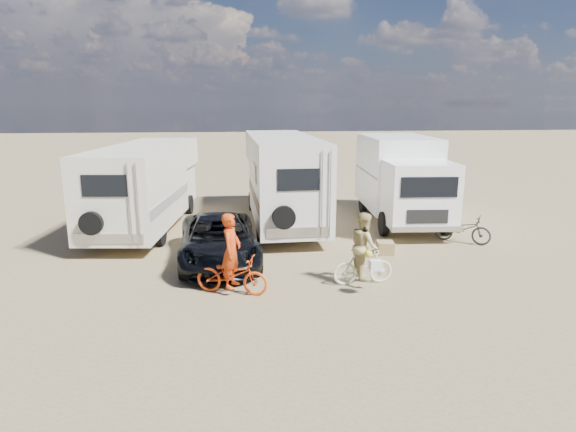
{
  "coord_description": "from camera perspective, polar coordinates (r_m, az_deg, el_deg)",
  "views": [
    {
      "loc": [
        -2.08,
        -11.01,
        4.55
      ],
      "look_at": [
        -0.52,
        2.86,
        1.3
      ],
      "focal_mm": 30.18,
      "sensor_mm": 36.0,
      "label": 1
    }
  ],
  "objects": [
    {
      "name": "ground",
      "position": [
        12.1,
        4.0,
        -9.03
      ],
      "size": [
        140.0,
        140.0,
        0.0
      ],
      "primitive_type": "plane",
      "color": "#8E7A55",
      "rests_on": "ground"
    },
    {
      "name": "dark_suv",
      "position": [
        14.31,
        -8.16,
        -2.76
      ],
      "size": [
        2.49,
        4.94,
        1.34
      ],
      "primitive_type": "imported",
      "rotation": [
        0.0,
        0.0,
        0.06
      ],
      "color": "black",
      "rests_on": "ground"
    },
    {
      "name": "bike_man",
      "position": [
        11.96,
        -6.62,
        -6.91
      ],
      "size": [
        1.91,
        1.19,
        0.95
      ],
      "primitive_type": "imported",
      "rotation": [
        0.0,
        0.0,
        1.23
      ],
      "color": "#E0440E",
      "rests_on": "ground"
    },
    {
      "name": "crate",
      "position": [
        15.29,
        11.38,
        -3.7
      ],
      "size": [
        0.55,
        0.55,
        0.39
      ],
      "primitive_type": "cube",
      "rotation": [
        0.0,
        0.0,
        -0.13
      ],
      "color": "olive",
      "rests_on": "ground"
    },
    {
      "name": "rv_main",
      "position": [
        18.57,
        -0.69,
        4.2
      ],
      "size": [
        2.49,
        8.23,
        3.35
      ],
      "primitive_type": null,
      "rotation": [
        0.0,
        0.0,
        0.02
      ],
      "color": "silver",
      "rests_on": "ground"
    },
    {
      "name": "rider_man",
      "position": [
        11.82,
        -6.68,
        -4.9
      ],
      "size": [
        0.63,
        0.78,
        1.83
      ],
      "primitive_type": "imported",
      "rotation": [
        0.0,
        0.0,
        1.23
      ],
      "color": "#C1360D",
      "rests_on": "ground"
    },
    {
      "name": "bike_woman",
      "position": [
        12.63,
        8.84,
        -5.89
      ],
      "size": [
        1.61,
        0.56,
        0.95
      ],
      "primitive_type": "imported",
      "rotation": [
        0.0,
        0.0,
        1.65
      ],
      "color": "beige",
      "rests_on": "ground"
    },
    {
      "name": "box_truck",
      "position": [
        19.18,
        13.3,
        4.04
      ],
      "size": [
        2.9,
        6.46,
        3.29
      ],
      "primitive_type": null,
      "rotation": [
        0.0,
        0.0,
        -0.07
      ],
      "color": "white",
      "rests_on": "ground"
    },
    {
      "name": "cooler",
      "position": [
        15.0,
        -9.19,
        -3.8
      ],
      "size": [
        0.69,
        0.61,
        0.46
      ],
      "primitive_type": "cube",
      "rotation": [
        0.0,
        0.0,
        -0.4
      ],
      "color": "#2A478D",
      "rests_on": "ground"
    },
    {
      "name": "rv_left",
      "position": [
        18.66,
        -16.4,
        3.26
      ],
      "size": [
        3.27,
        8.18,
        3.06
      ],
      "primitive_type": null,
      "rotation": [
        0.0,
        0.0,
        -0.11
      ],
      "color": "beige",
      "rests_on": "ground"
    },
    {
      "name": "rider_woman",
      "position": [
        12.51,
        8.9,
        -4.23
      ],
      "size": [
        0.71,
        0.88,
        1.71
      ],
      "primitive_type": "imported",
      "rotation": [
        0.0,
        0.0,
        1.65
      ],
      "color": "tan",
      "rests_on": "ground"
    },
    {
      "name": "bike_parked",
      "position": [
        17.17,
        19.87,
        -1.39
      ],
      "size": [
        1.84,
        1.64,
        0.97
      ],
      "primitive_type": "imported",
      "rotation": [
        0.0,
        0.0,
        0.91
      ],
      "color": "#2B2D2A",
      "rests_on": "ground"
    }
  ]
}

